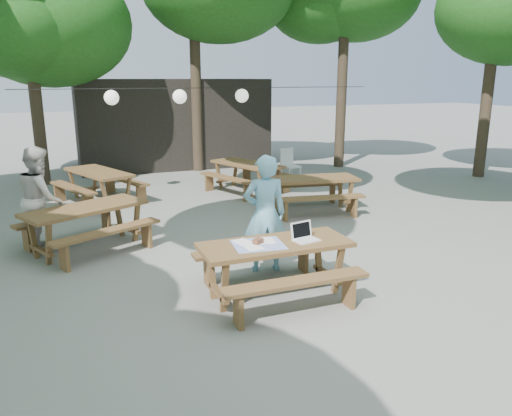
{
  "coord_description": "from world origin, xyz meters",
  "views": [
    {
      "loc": [
        -2.98,
        -6.18,
        2.86
      ],
      "look_at": [
        -0.48,
        0.22,
        1.05
      ],
      "focal_mm": 35.0,
      "sensor_mm": 36.0,
      "label": 1
    }
  ],
  "objects": [
    {
      "name": "picnic_table_far_e",
      "position": [
        1.37,
        5.56,
        0.39
      ],
      "size": [
        2.17,
        2.35,
        0.75
      ],
      "rotation": [
        0.0,
        0.0,
        1.95
      ],
      "color": "brown",
      "rests_on": "ground"
    },
    {
      "name": "main_picnic_table",
      "position": [
        -0.48,
        -0.48,
        0.39
      ],
      "size": [
        2.0,
        1.58,
        0.75
      ],
      "color": "brown",
      "rests_on": "ground"
    },
    {
      "name": "second_person",
      "position": [
        -3.39,
        2.77,
        0.88
      ],
      "size": [
        0.75,
        0.92,
        1.76
      ],
      "primitive_type": "imported",
      "rotation": [
        0.0,
        0.0,
        1.67
      ],
      "color": "silver",
      "rests_on": "ground"
    },
    {
      "name": "tabletop_clutter",
      "position": [
        -0.72,
        -0.47,
        0.76
      ],
      "size": [
        0.71,
        0.62,
        0.08
      ],
      "color": "#3751BC",
      "rests_on": "main_picnic_table"
    },
    {
      "name": "paper_lanterns",
      "position": [
        -0.19,
        6.0,
        2.4
      ],
      "size": [
        9.0,
        0.34,
        0.38
      ],
      "color": "black",
      "rests_on": "ground"
    },
    {
      "name": "picnic_table_ne",
      "position": [
        2.0,
        3.27,
        0.39
      ],
      "size": [
        2.13,
        1.87,
        0.75
      ],
      "rotation": [
        0.0,
        0.0,
        -0.16
      ],
      "color": "brown",
      "rests_on": "ground"
    },
    {
      "name": "pavilion",
      "position": [
        0.5,
        10.5,
        1.4
      ],
      "size": [
        6.0,
        3.0,
        2.8
      ],
      "primitive_type": "cube",
      "color": "black",
      "rests_on": "ground"
    },
    {
      "name": "plastic_chair",
      "position": [
        3.04,
        6.51,
        0.26
      ],
      "size": [
        0.53,
        0.53,
        0.9
      ],
      "rotation": [
        0.0,
        0.0,
        0.23
      ],
      "color": "white",
      "rests_on": "ground"
    },
    {
      "name": "woman",
      "position": [
        -0.25,
        0.44,
        0.89
      ],
      "size": [
        0.72,
        0.54,
        1.78
      ],
      "primitive_type": "imported",
      "rotation": [
        0.0,
        0.0,
        2.94
      ],
      "color": "#78BCDB",
      "rests_on": "ground"
    },
    {
      "name": "laptop",
      "position": [
        -0.08,
        -0.51,
        0.81
      ],
      "size": [
        0.37,
        0.32,
        0.24
      ],
      "rotation": [
        0.0,
        0.0,
        0.19
      ],
      "color": "white",
      "rests_on": "main_picnic_table"
    },
    {
      "name": "picnic_table_nw",
      "position": [
        -2.71,
        2.41,
        0.39
      ],
      "size": [
        2.4,
        2.25,
        0.75
      ],
      "rotation": [
        0.0,
        0.0,
        0.45
      ],
      "color": "brown",
      "rests_on": "ground"
    },
    {
      "name": "picnic_table_far_w",
      "position": [
        -2.24,
        5.76,
        0.39
      ],
      "size": [
        2.18,
        2.36,
        0.75
      ],
      "rotation": [
        0.0,
        0.0,
        1.96
      ],
      "color": "brown",
      "rests_on": "ground"
    },
    {
      "name": "ground",
      "position": [
        0.0,
        0.0,
        0.0
      ],
      "size": [
        80.0,
        80.0,
        0.0
      ],
      "primitive_type": "plane",
      "color": "slate",
      "rests_on": "ground"
    }
  ]
}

